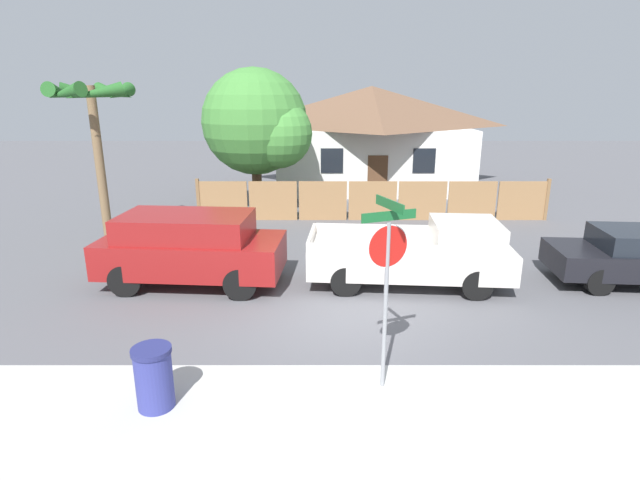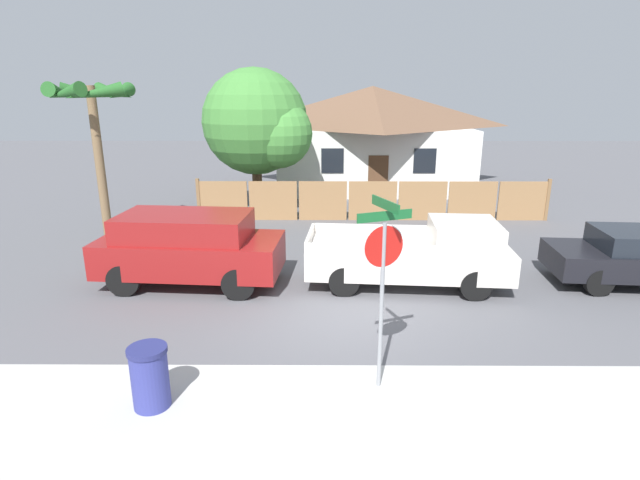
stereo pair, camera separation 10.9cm
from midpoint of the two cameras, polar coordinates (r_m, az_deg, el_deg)
name	(u,v)px [view 1 (the left image)]	position (r m, az deg, el deg)	size (l,w,h in m)	color
ground_plane	(339,317)	(11.09, 1.93, -8.82)	(80.00, 80.00, 0.00)	#56565B
sidewalk_strip	(349,421)	(7.99, 2.94, -19.99)	(36.00, 3.20, 0.01)	#B2B2AD
wooden_fence	(370,201)	(19.13, 5.61, 4.49)	(13.39, 0.12, 1.60)	#997047
house	(368,135)	(26.27, 5.42, 11.87)	(9.91, 7.91, 5.00)	white
oak_tree	(257,124)	(20.33, -7.33, 12.96)	(4.36, 4.16, 5.67)	brown
palm_tree	(90,107)	(17.13, -25.00, 13.63)	(2.50, 2.70, 5.03)	brown
red_suv	(189,247)	(12.97, -15.02, -0.77)	(4.68, 2.31, 1.85)	maroon
orange_pickup	(416,254)	(12.80, 10.64, -1.54)	(5.15, 2.32, 1.69)	silver
stop_sign	(385,264)	(7.88, 7.05, -2.72)	(0.88, 0.79, 3.20)	gray
trash_bin	(152,378)	(8.43, -19.03, -14.66)	(0.61, 0.61, 1.02)	navy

